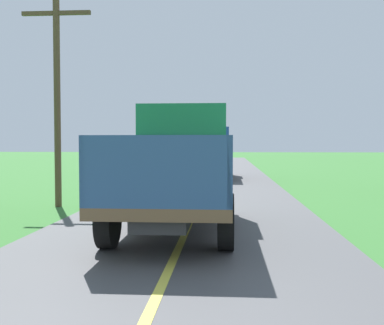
# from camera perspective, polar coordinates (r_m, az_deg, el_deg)

# --- Properties ---
(banana_truck_near) EXTENTS (2.38, 5.82, 2.80)m
(banana_truck_near) POSITION_cam_1_polar(r_m,az_deg,el_deg) (10.64, -1.47, -0.33)
(banana_truck_near) COLOR #2D2D30
(banana_truck_near) RESTS_ON road_surface
(banana_truck_far) EXTENTS (2.38, 5.81, 2.80)m
(banana_truck_far) POSITION_cam_1_polar(r_m,az_deg,el_deg) (25.92, 2.22, 1.29)
(banana_truck_far) COLOR #2D2D30
(banana_truck_far) RESTS_ON road_surface
(utility_pole_roadside) EXTENTS (2.12, 0.20, 6.31)m
(utility_pole_roadside) POSITION_cam_1_polar(r_m,az_deg,el_deg) (14.95, -16.19, 8.02)
(utility_pole_roadside) COLOR brown
(utility_pole_roadside) RESTS_ON ground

